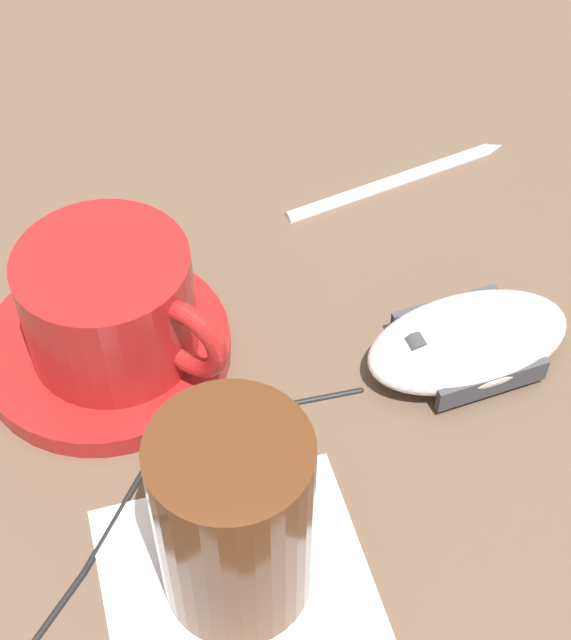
{
  "coord_description": "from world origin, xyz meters",
  "views": [
    {
      "loc": [
        -0.0,
        0.32,
        0.4
      ],
      "look_at": [
        -0.03,
        -0.01,
        0.03
      ],
      "focal_mm": 55.0,
      "sensor_mm": 36.0,
      "label": 1
    }
  ],
  "objects": [
    {
      "name": "drinking_glass",
      "position": [
        -0.0,
        0.11,
        0.05
      ],
      "size": [
        0.07,
        0.07,
        0.1
      ],
      "primitive_type": "cylinder",
      "color": "#4C2814",
      "rests_on": "napkin_under_glass"
    },
    {
      "name": "coffee_cup",
      "position": [
        0.05,
        -0.02,
        0.04
      ],
      "size": [
        0.1,
        0.09,
        0.06
      ],
      "color": "maroon",
      "rests_on": "saucer"
    },
    {
      "name": "ground_plane",
      "position": [
        0.0,
        0.0,
        0.0
      ],
      "size": [
        3.0,
        3.0,
        0.0
      ],
      "primitive_type": "plane",
      "color": "brown"
    },
    {
      "name": "napkin_under_glass",
      "position": [
        0.0,
        0.12,
        0.0
      ],
      "size": [
        0.14,
        0.14,
        0.0
      ],
      "primitive_type": "cube",
      "rotation": [
        0.0,
        0.0,
        0.18
      ],
      "color": "white",
      "rests_on": "ground"
    },
    {
      "name": "saucer",
      "position": [
        0.06,
        -0.02,
        0.01
      ],
      "size": [
        0.13,
        0.13,
        0.01
      ],
      "primitive_type": "cylinder",
      "color": "maroon",
      "rests_on": "ground"
    },
    {
      "name": "pen",
      "position": [
        -0.12,
        -0.15,
        0.0
      ],
      "size": [
        0.15,
        0.06,
        0.01
      ],
      "color": "silver",
      "rests_on": "ground"
    },
    {
      "name": "computer_mouse",
      "position": [
        -0.13,
        -0.0,
        0.02
      ],
      "size": [
        0.12,
        0.09,
        0.03
      ],
      "color": "silver",
      "rests_on": "ground"
    }
  ]
}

